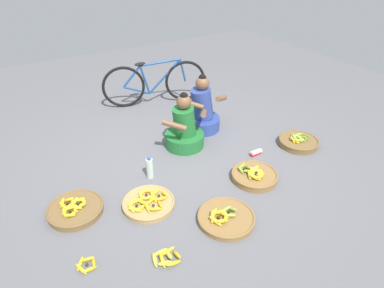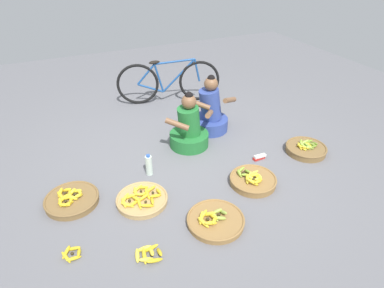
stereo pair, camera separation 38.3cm
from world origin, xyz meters
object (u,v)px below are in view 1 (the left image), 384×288
at_px(vendor_woman_front, 184,130).
at_px(water_bottle, 150,168).
at_px(bicycle_leaning, 155,83).
at_px(banana_basket_mid_right, 298,142).
at_px(banana_basket_back_right, 226,218).
at_px(loose_bananas_back_center, 166,257).
at_px(banana_basket_front_center, 75,209).
at_px(vendor_woman_behind, 202,112).
at_px(banana_basket_back_left, 254,175).
at_px(loose_bananas_mid_left, 86,265).
at_px(packet_carton_stack, 256,153).
at_px(banana_basket_near_vendor, 148,203).

bearing_deg(vendor_woman_front, water_bottle, -150.73).
bearing_deg(bicycle_leaning, banana_basket_mid_right, -64.38).
bearing_deg(banana_basket_back_right, loose_bananas_back_center, -171.33).
bearing_deg(vendor_woman_front, banana_basket_front_center, -161.76).
height_order(banana_basket_front_center, banana_basket_mid_right, banana_basket_mid_right).
relative_size(banana_basket_back_right, water_bottle, 2.11).
height_order(vendor_woman_behind, banana_basket_back_left, vendor_woman_behind).
xyz_separation_m(loose_bananas_mid_left, packet_carton_stack, (2.36, 0.57, 0.00)).
distance_m(vendor_woman_front, loose_bananas_mid_left, 2.11).
bearing_deg(packet_carton_stack, water_bottle, 168.21).
height_order(banana_basket_back_left, banana_basket_near_vendor, banana_basket_back_left).
bearing_deg(banana_basket_front_center, vendor_woman_front, 18.24).
bearing_deg(water_bottle, banana_basket_back_right, -71.96).
bearing_deg(banana_basket_back_left, loose_bananas_back_center, -161.16).
xyz_separation_m(vendor_woman_front, banana_basket_back_left, (0.32, -1.05, -0.19)).
distance_m(vendor_woman_front, bicycle_leaning, 1.43).
bearing_deg(banana_basket_mid_right, loose_bananas_back_center, -162.83).
relative_size(vendor_woman_front, banana_basket_near_vendor, 1.40).
distance_m(banana_basket_front_center, loose_bananas_back_center, 1.13).
height_order(vendor_woman_front, bicycle_leaning, vendor_woman_front).
height_order(vendor_woman_front, banana_basket_near_vendor, vendor_woman_front).
xyz_separation_m(banana_basket_back_left, water_bottle, (-1.01, 0.66, 0.08)).
height_order(banana_basket_mid_right, loose_bananas_back_center, banana_basket_mid_right).
bearing_deg(banana_basket_front_center, banana_basket_back_left, -15.29).
bearing_deg(bicycle_leaning, banana_basket_back_left, -88.59).
height_order(vendor_woman_front, packet_carton_stack, vendor_woman_front).
relative_size(banana_basket_near_vendor, packet_carton_stack, 3.19).
bearing_deg(banana_basket_back_right, bicycle_leaning, 77.69).
bearing_deg(banana_basket_back_right, loose_bananas_mid_left, 172.38).
bearing_deg(banana_basket_mid_right, banana_basket_front_center, 174.85).
relative_size(banana_basket_front_center, water_bottle, 2.08).
distance_m(banana_basket_near_vendor, loose_bananas_mid_left, 0.87).
height_order(banana_basket_front_center, packet_carton_stack, banana_basket_front_center).
distance_m(vendor_woman_behind, banana_basket_near_vendor, 1.77).
bearing_deg(vendor_woman_behind, loose_bananas_mid_left, -144.82).
bearing_deg(banana_basket_near_vendor, banana_basket_back_right, -46.26).
xyz_separation_m(banana_basket_back_left, loose_bananas_mid_left, (-2.01, -0.19, -0.02)).
distance_m(vendor_woman_behind, loose_bananas_back_center, 2.37).
bearing_deg(banana_basket_mid_right, banana_basket_near_vendor, -178.98).
distance_m(banana_basket_back_right, packet_carton_stack, 1.27).
xyz_separation_m(banana_basket_back_left, banana_basket_front_center, (-1.92, 0.52, -0.01)).
bearing_deg(banana_basket_front_center, bicycle_leaning, 46.16).
bearing_deg(banana_basket_front_center, loose_bananas_back_center, -62.71).
relative_size(vendor_woman_behind, banana_basket_back_right, 1.45).
bearing_deg(loose_bananas_mid_left, banana_basket_back_right, -7.62).
xyz_separation_m(banana_basket_near_vendor, packet_carton_stack, (1.59, 0.16, -0.01)).
relative_size(vendor_woman_front, vendor_woman_behind, 0.93).
height_order(banana_basket_back_right, loose_bananas_mid_left, banana_basket_back_right).
distance_m(banana_basket_back_right, loose_bananas_back_center, 0.73).
bearing_deg(loose_bananas_back_center, water_bottle, 71.22).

